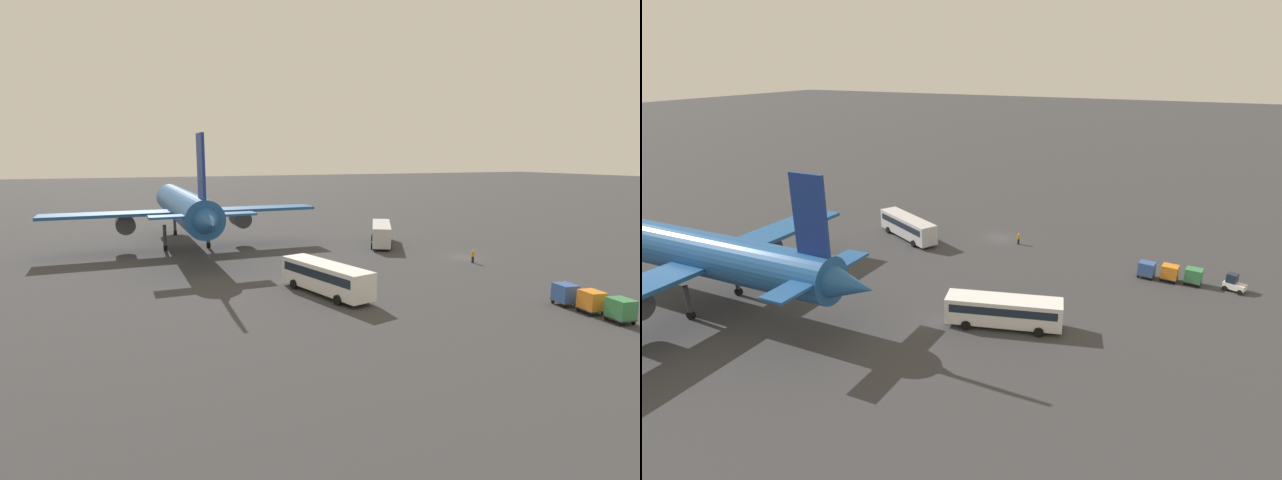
% 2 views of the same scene
% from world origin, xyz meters
% --- Properties ---
extents(ground_plane, '(600.00, 600.00, 0.00)m').
position_xyz_m(ground_plane, '(0.00, 0.00, 0.00)').
color(ground_plane, '#38383A').
extents(airplane, '(46.08, 39.42, 16.60)m').
position_xyz_m(airplane, '(21.99, 34.97, 6.24)').
color(airplane, '#1E5193').
rests_on(airplane, ground).
extents(shuttle_bus_near, '(12.32, 8.39, 3.38)m').
position_xyz_m(shuttle_bus_near, '(12.94, 6.00, 2.02)').
color(shuttle_bus_near, silver).
rests_on(shuttle_bus_near, ground).
extents(shuttle_bus_far, '(12.29, 5.75, 3.17)m').
position_xyz_m(shuttle_bus_far, '(-10.14, 25.31, 1.91)').
color(shuttle_bus_far, white).
rests_on(shuttle_bus_far, ground).
extents(worker_person, '(0.38, 0.38, 1.74)m').
position_xyz_m(worker_person, '(-3.54, 1.46, 0.87)').
color(worker_person, '#1E1E2D').
rests_on(worker_person, ground).
extents(cargo_cart_green, '(2.21, 1.94, 2.06)m').
position_xyz_m(cargo_cart_green, '(-27.68, 5.79, 1.19)').
color(cargo_cart_green, '#38383D').
rests_on(cargo_cart_green, ground).
extents(cargo_cart_orange, '(2.21, 1.94, 2.06)m').
position_xyz_m(cargo_cart_orange, '(-24.96, 5.90, 1.19)').
color(cargo_cart_orange, '#38383D').
rests_on(cargo_cart_orange, ground).
extents(cargo_cart_blue, '(2.21, 1.94, 2.06)m').
position_xyz_m(cargo_cart_blue, '(-22.24, 6.05, 1.19)').
color(cargo_cart_blue, '#38383D').
rests_on(cargo_cart_blue, ground).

